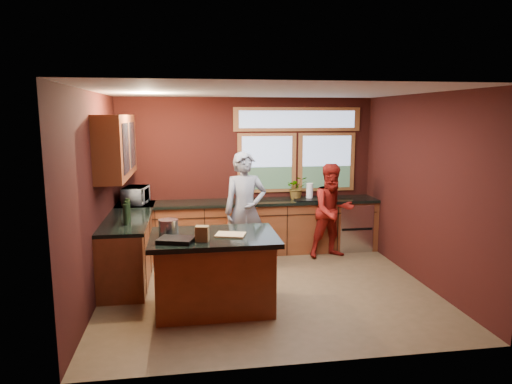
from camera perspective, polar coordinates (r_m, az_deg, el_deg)
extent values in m
plane|color=brown|center=(6.54, 1.35, -11.89)|extent=(4.50, 4.50, 0.00)
cube|color=black|center=(8.13, -1.07, 2.21)|extent=(4.50, 0.02, 2.70)
cube|color=black|center=(4.26, 6.13, -4.69)|extent=(4.50, 0.02, 2.70)
cube|color=black|center=(6.20, -19.55, -0.69)|extent=(0.02, 4.00, 2.70)
cube|color=black|center=(6.93, 20.04, 0.33)|extent=(0.02, 4.00, 2.70)
cube|color=silver|center=(6.09, 1.46, 12.45)|extent=(4.50, 4.00, 0.02)
cube|color=#8294B5|center=(8.15, 1.38, 3.64)|extent=(1.06, 0.02, 1.06)
cube|color=#8294B5|center=(8.41, 8.80, 3.72)|extent=(1.06, 0.02, 1.06)
cube|color=brown|center=(8.22, 5.23, 9.04)|extent=(2.30, 0.02, 0.42)
cube|color=#5C2D15|center=(6.93, -17.07, 5.49)|extent=(0.36, 1.80, 0.90)
cube|color=#5C2D15|center=(8.01, -0.76, -4.53)|extent=(4.50, 0.60, 0.88)
cube|color=black|center=(7.90, -0.76, -1.28)|extent=(4.50, 0.64, 0.05)
cube|color=#B7B7BC|center=(8.44, 11.82, -4.10)|extent=(0.60, 0.58, 0.85)
cube|color=black|center=(8.09, 7.01, -1.08)|extent=(0.66, 0.46, 0.05)
cube|color=#5C2D15|center=(7.17, -15.51, -6.59)|extent=(0.60, 2.30, 0.88)
cube|color=black|center=(7.06, -15.60, -2.96)|extent=(0.64, 2.30, 0.05)
cube|color=#5C2D15|center=(5.78, -5.22, -10.22)|extent=(1.40, 0.90, 0.88)
cube|color=black|center=(5.64, -5.29, -5.67)|extent=(1.55, 1.05, 0.06)
imported|color=slate|center=(7.11, -1.37, -2.39)|extent=(0.70, 0.48, 1.84)
imported|color=maroon|center=(7.80, 9.55, -2.35)|extent=(0.86, 0.72, 1.60)
imported|color=#999999|center=(7.85, -14.79, -0.41)|extent=(0.43, 0.57, 0.29)
imported|color=#999999|center=(8.07, 5.11, 0.55)|extent=(0.36, 0.31, 0.40)
cylinder|color=white|center=(8.09, 6.71, 0.11)|extent=(0.12, 0.12, 0.28)
cube|color=tan|center=(5.60, -3.21, -5.35)|extent=(0.41, 0.34, 0.02)
cylinder|color=silver|center=(5.75, -10.89, -4.27)|extent=(0.24, 0.24, 0.18)
cube|color=brown|center=(5.36, -6.75, -5.19)|extent=(0.17, 0.15, 0.18)
cube|color=black|center=(5.38, -9.95, -5.94)|extent=(0.47, 0.39, 0.05)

